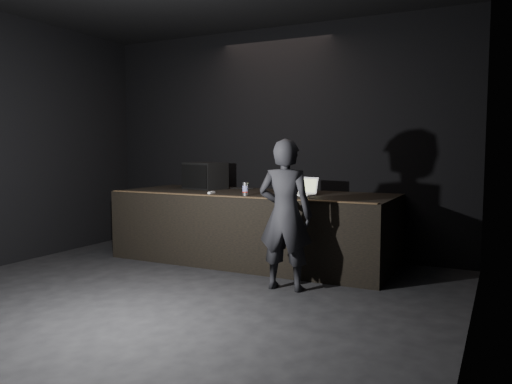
{
  "coord_description": "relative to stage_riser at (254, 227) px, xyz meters",
  "views": [
    {
      "loc": [
        3.24,
        -3.67,
        1.63
      ],
      "look_at": [
        0.25,
        2.3,
        1.05
      ],
      "focal_mm": 35.0,
      "sensor_mm": 36.0,
      "label": 1
    }
  ],
  "objects": [
    {
      "name": "ground",
      "position": [
        0.0,
        -2.73,
        -0.5
      ],
      "size": [
        7.0,
        7.0,
        0.0
      ],
      "primitive_type": "plane",
      "color": "black",
      "rests_on": "ground"
    },
    {
      "name": "room_walls",
      "position": [
        0.0,
        -2.73,
        1.52
      ],
      "size": [
        6.1,
        7.1,
        3.52
      ],
      "color": "black",
      "rests_on": "ground"
    },
    {
      "name": "stage_riser",
      "position": [
        0.0,
        0.0,
        0.0
      ],
      "size": [
        4.0,
        1.5,
        1.0
      ],
      "primitive_type": "cube",
      "color": "black",
      "rests_on": "ground"
    },
    {
      "name": "riser_lip",
      "position": [
        0.0,
        -0.71,
        0.51
      ],
      "size": [
        3.92,
        0.1,
        0.01
      ],
      "primitive_type": "cube",
      "color": "brown",
      "rests_on": "stage_riser"
    },
    {
      "name": "stage_monitor",
      "position": [
        -0.98,
        0.24,
        0.71
      ],
      "size": [
        0.72,
        0.61,
        0.41
      ],
      "rotation": [
        0.0,
        0.0,
        -0.29
      ],
      "color": "black",
      "rests_on": "stage_riser"
    },
    {
      "name": "cable",
      "position": [
        -0.68,
        0.44,
        0.51
      ],
      "size": [
        0.83,
        0.2,
        0.02
      ],
      "primitive_type": "cylinder",
      "rotation": [
        0.0,
        1.57,
        0.21
      ],
      "color": "black",
      "rests_on": "stage_riser"
    },
    {
      "name": "laptop",
      "position": [
        0.78,
        -0.04,
        0.56
      ],
      "size": [
        0.4,
        0.37,
        0.24
      ],
      "rotation": [
        0.0,
        0.0,
        -0.19
      ],
      "color": "silver",
      "rests_on": "stage_riser"
    },
    {
      "name": "beer_can",
      "position": [
        0.12,
        -0.49,
        0.59
      ],
      "size": [
        0.08,
        0.08,
        0.18
      ],
      "color": "silver",
      "rests_on": "stage_riser"
    },
    {
      "name": "plastic_cup",
      "position": [
        0.67,
        -0.03,
        0.55
      ],
      "size": [
        0.08,
        0.08,
        0.1
      ],
      "primitive_type": "cylinder",
      "color": "white",
      "rests_on": "stage_riser"
    },
    {
      "name": "wii_remote",
      "position": [
        -0.45,
        -0.43,
        0.52
      ],
      "size": [
        0.05,
        0.17,
        0.03
      ],
      "primitive_type": "cube",
      "rotation": [
        0.0,
        0.0,
        0.1
      ],
      "color": "silver",
      "rests_on": "stage_riser"
    },
    {
      "name": "person",
      "position": [
        1.0,
        -1.17,
        0.37
      ],
      "size": [
        0.67,
        0.48,
        1.75
      ],
      "primitive_type": "imported",
      "rotation": [
        0.0,
        0.0,
        3.24
      ],
      "color": "black",
      "rests_on": "ground"
    }
  ]
}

